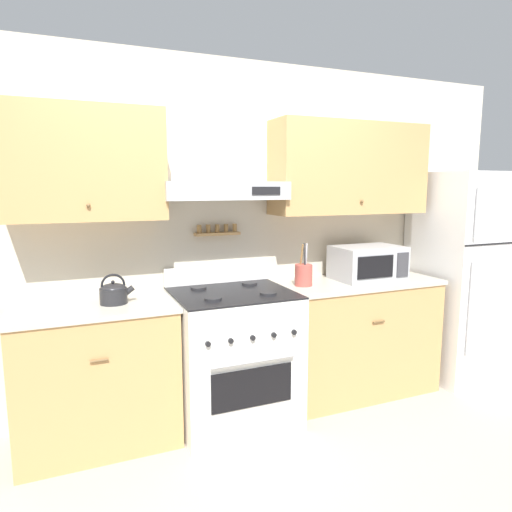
{
  "coord_description": "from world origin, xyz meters",
  "views": [
    {
      "loc": [
        -1.03,
        -2.61,
        1.64
      ],
      "look_at": [
        0.18,
        0.25,
        1.16
      ],
      "focal_mm": 32.0,
      "sensor_mm": 36.0,
      "label": 1
    }
  ],
  "objects_px": {
    "stove_range": "(233,356)",
    "refrigerator": "(459,276)",
    "microwave": "(368,263)",
    "tea_kettle": "(114,293)",
    "utensil_crock": "(304,274)"
  },
  "relations": [
    {
      "from": "refrigerator",
      "to": "utensil_crock",
      "type": "height_order",
      "value": "refrigerator"
    },
    {
      "from": "stove_range",
      "to": "tea_kettle",
      "type": "xyz_separation_m",
      "value": [
        -0.77,
        0.04,
        0.51
      ]
    },
    {
      "from": "tea_kettle",
      "to": "utensil_crock",
      "type": "xyz_separation_m",
      "value": [
        1.34,
        0.0,
        0.02
      ]
    },
    {
      "from": "refrigerator",
      "to": "microwave",
      "type": "distance_m",
      "value": 0.94
    },
    {
      "from": "refrigerator",
      "to": "stove_range",
      "type": "bearing_deg",
      "value": -179.69
    },
    {
      "from": "stove_range",
      "to": "microwave",
      "type": "distance_m",
      "value": 1.29
    },
    {
      "from": "stove_range",
      "to": "microwave",
      "type": "bearing_deg",
      "value": 3.03
    },
    {
      "from": "utensil_crock",
      "to": "microwave",
      "type": "bearing_deg",
      "value": 1.75
    },
    {
      "from": "tea_kettle",
      "to": "microwave",
      "type": "bearing_deg",
      "value": 0.53
    },
    {
      "from": "stove_range",
      "to": "utensil_crock",
      "type": "bearing_deg",
      "value": 4.31
    },
    {
      "from": "tea_kettle",
      "to": "microwave",
      "type": "height_order",
      "value": "microwave"
    },
    {
      "from": "stove_range",
      "to": "tea_kettle",
      "type": "relative_size",
      "value": 4.89
    },
    {
      "from": "refrigerator",
      "to": "microwave",
      "type": "height_order",
      "value": "refrigerator"
    },
    {
      "from": "stove_range",
      "to": "refrigerator",
      "type": "height_order",
      "value": "refrigerator"
    },
    {
      "from": "microwave",
      "to": "utensil_crock",
      "type": "distance_m",
      "value": 0.58
    }
  ]
}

